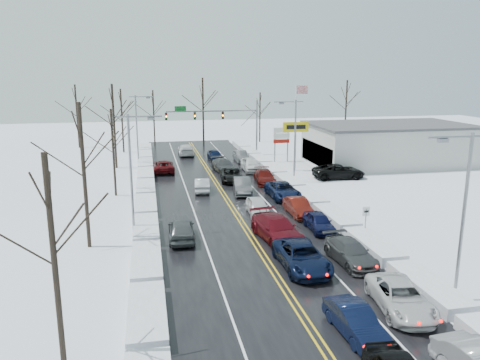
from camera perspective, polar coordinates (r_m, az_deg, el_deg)
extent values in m
plane|color=white|center=(40.65, -0.57, -3.99)|extent=(160.00, 160.00, 0.00)
cube|color=black|center=(42.54, -1.08, -3.21)|extent=(14.00, 84.00, 0.01)
cube|color=silver|center=(41.92, -11.37, -3.72)|extent=(1.84, 72.00, 0.72)
cube|color=silver|center=(44.46, 8.62, -2.64)|extent=(1.84, 72.00, 0.72)
cylinder|color=slate|center=(68.49, 2.06, 6.41)|extent=(0.24, 0.24, 8.00)
cylinder|color=slate|center=(67.05, -3.39, 8.39)|extent=(13.00, 0.18, 0.18)
cylinder|color=slate|center=(68.08, 1.08, 7.56)|extent=(2.33, 0.10, 2.33)
cube|color=#0C591E|center=(66.55, -7.28, 8.62)|extent=(1.60, 0.08, 0.70)
cube|color=black|center=(67.33, -2.11, 7.87)|extent=(0.32, 0.25, 1.05)
sphere|color=#3F0705|center=(67.15, -2.09, 8.12)|extent=(0.20, 0.20, 0.20)
sphere|color=orange|center=(67.17, -2.09, 7.86)|extent=(0.22, 0.22, 0.22)
sphere|color=black|center=(67.20, -2.09, 7.61)|extent=(0.20, 0.20, 0.20)
cube|color=black|center=(66.81, -5.53, 7.78)|extent=(0.32, 0.25, 1.05)
sphere|color=#3F0705|center=(66.63, -5.52, 8.03)|extent=(0.20, 0.20, 0.20)
sphere|color=orange|center=(66.65, -5.52, 7.77)|extent=(0.22, 0.22, 0.22)
sphere|color=black|center=(66.68, -5.51, 7.51)|extent=(0.20, 0.20, 0.20)
cube|color=black|center=(66.53, -8.99, 7.66)|extent=(0.32, 0.25, 1.05)
sphere|color=#3F0705|center=(66.34, -8.99, 7.91)|extent=(0.20, 0.20, 0.20)
sphere|color=orange|center=(66.37, -8.98, 7.65)|extent=(0.22, 0.22, 0.22)
sphere|color=black|center=(66.40, -8.97, 7.39)|extent=(0.20, 0.20, 0.20)
cylinder|color=slate|center=(57.74, 6.74, 3.88)|extent=(0.20, 0.20, 5.60)
cube|color=yellow|center=(57.39, 6.81, 6.44)|extent=(3.20, 0.30, 1.20)
cube|color=black|center=(57.23, 6.86, 6.42)|extent=(2.40, 0.04, 0.50)
cylinder|color=slate|center=(63.28, 4.27, 4.00)|extent=(0.16, 0.16, 4.00)
cylinder|color=slate|center=(63.78, 5.83, 4.04)|extent=(0.16, 0.16, 4.00)
cube|color=white|center=(63.21, 5.10, 6.08)|extent=(2.20, 0.22, 0.70)
cube|color=white|center=(63.31, 5.08, 5.36)|extent=(2.20, 0.22, 0.70)
cube|color=#9A140B|center=(63.40, 5.07, 4.73)|extent=(2.20, 0.22, 0.50)
cylinder|color=slate|center=(35.58, 15.05, -5.10)|extent=(0.08, 0.08, 2.20)
cube|color=white|center=(35.32, 15.13, -3.71)|extent=(0.55, 0.05, 0.70)
cube|color=black|center=(35.28, 15.16, -3.73)|extent=(0.35, 0.02, 0.15)
cylinder|color=silver|center=(72.05, 6.78, 7.45)|extent=(0.14, 0.14, 10.00)
cube|color=#B2B2AD|center=(64.97, 17.61, 4.11)|extent=(20.00, 12.00, 5.00)
cube|color=#262628|center=(60.96, 9.31, 3.14)|extent=(0.10, 11.00, 2.80)
cube|color=#3F3F42|center=(64.64, 17.77, 6.43)|extent=(20.40, 12.40, 0.30)
cylinder|color=slate|center=(26.64, 25.55, -4.41)|extent=(0.18, 0.18, 9.00)
cylinder|color=slate|center=(25.30, 25.04, 4.77)|extent=(3.20, 0.12, 0.12)
cube|color=slate|center=(24.85, 23.51, 4.44)|extent=(0.50, 0.25, 0.18)
cylinder|color=slate|center=(51.23, 6.72, 4.64)|extent=(0.18, 0.18, 9.00)
cylinder|color=slate|center=(50.55, 5.97, 9.45)|extent=(3.20, 0.12, 0.12)
cube|color=slate|center=(50.33, 5.09, 9.28)|extent=(0.50, 0.25, 0.18)
cylinder|color=slate|center=(35.01, -13.14, 0.49)|extent=(0.18, 0.18, 9.00)
cylinder|color=slate|center=(34.34, -12.16, 7.57)|extent=(3.20, 0.12, 0.12)
cube|color=slate|center=(34.35, -10.81, 7.38)|extent=(0.50, 0.25, 0.18)
cylinder|color=slate|center=(62.65, -12.46, 5.95)|extent=(0.18, 0.18, 9.00)
cylinder|color=slate|center=(62.28, -11.91, 9.91)|extent=(3.20, 0.12, 0.12)
cube|color=slate|center=(62.28, -11.15, 9.80)|extent=(0.50, 0.25, 0.18)
cylinder|color=#2D231C|center=(20.01, -21.65, -9.65)|extent=(0.24, 0.24, 9.00)
cylinder|color=#2D231C|center=(33.21, -18.45, 0.36)|extent=(0.27, 0.27, 10.00)
cylinder|color=#2D231C|center=(46.94, -15.18, 3.20)|extent=(0.23, 0.23, 8.50)
cylinder|color=#2D231C|center=(60.69, -15.08, 6.30)|extent=(0.28, 0.28, 10.50)
cylinder|color=#2D231C|center=(72.64, -14.17, 7.00)|extent=(0.25, 0.25, 9.50)
cylinder|color=#2D231C|center=(79.24, -19.23, 7.32)|extent=(0.27, 0.27, 10.00)
cylinder|color=#2D231C|center=(79.55, -10.46, 7.49)|extent=(0.24, 0.24, 9.00)
cylinder|color=#2D231C|center=(78.01, -4.52, 8.29)|extent=(0.29, 0.29, 11.00)
cylinder|color=#2D231C|center=(81.37, 2.44, 7.63)|extent=(0.23, 0.23, 8.50)
cylinder|color=#2D231C|center=(86.93, 12.78, 8.33)|extent=(0.28, 0.28, 10.50)
imported|color=black|center=(23.48, 13.76, -17.83)|extent=(1.71, 4.28, 1.38)
imported|color=black|center=(29.83, 7.50, -10.60)|extent=(2.61, 5.61, 1.56)
imported|color=#550B13|center=(34.37, 4.47, -7.26)|extent=(3.18, 6.17, 1.71)
imported|color=silver|center=(40.18, 2.15, -4.20)|extent=(1.89, 4.26, 1.42)
imported|color=#3A3D3F|center=(46.94, 0.28, -1.65)|extent=(2.22, 4.92, 1.57)
imported|color=black|center=(52.19, -1.02, -0.15)|extent=(2.97, 5.37, 1.42)
imported|color=#383A3C|center=(57.12, -1.98, 1.00)|extent=(2.81, 5.54, 1.54)
imported|color=black|center=(64.86, -3.06, 2.45)|extent=(1.96, 4.31, 1.44)
imported|color=silver|center=(26.18, 18.89, -14.76)|extent=(3.04, 5.41, 1.43)
imported|color=#383A3C|center=(31.14, 13.24, -9.80)|extent=(2.31, 5.06, 1.44)
imported|color=black|center=(36.66, 9.56, -6.10)|extent=(1.71, 4.12, 1.39)
imported|color=#51110A|center=(40.29, 7.08, -4.25)|extent=(1.54, 4.40, 1.45)
imported|color=#0B1432|center=(45.49, 5.22, -2.19)|extent=(2.59, 5.47, 1.51)
imported|color=#4B0C0A|center=(51.43, 3.02, -0.36)|extent=(2.46, 5.07, 1.42)
imported|color=silver|center=(57.42, 1.34, 1.07)|extent=(2.06, 4.98, 1.69)
imported|color=#414447|center=(63.59, 0.12, 2.25)|extent=(1.57, 4.43, 1.46)
imported|color=#ADB0B5|center=(47.92, -4.63, -1.39)|extent=(1.89, 4.34, 1.39)
imported|color=#49090C|center=(57.67, -9.28, 0.96)|extent=(2.48, 5.32, 1.47)
imported|color=silver|center=(69.13, -6.58, 3.04)|extent=(2.41, 5.64, 1.62)
imported|color=#45484B|center=(34.52, -7.11, -7.24)|extent=(2.05, 4.70, 1.58)
imported|color=black|center=(54.72, 11.89, 0.19)|extent=(6.08, 3.04, 1.66)
imported|color=#3B3D40|center=(61.24, 12.40, 1.52)|extent=(2.44, 5.73, 1.65)
imported|color=black|center=(65.21, 8.98, 2.36)|extent=(1.74, 4.02, 1.35)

